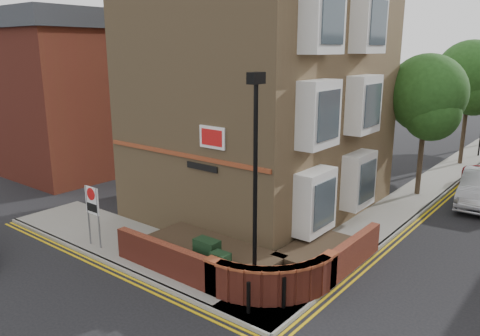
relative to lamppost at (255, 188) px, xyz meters
name	(u,v)px	position (x,y,z in m)	size (l,w,h in m)	color
ground	(185,299)	(-1.60, -1.20, -3.34)	(120.00, 120.00, 0.00)	black
pavement_corner	(145,249)	(-5.10, 0.30, -3.28)	(13.00, 3.00, 0.12)	gray
pavement_main	(430,186)	(0.40, 14.80, -3.28)	(2.00, 32.00, 0.12)	gray
kerb_side	(110,263)	(-5.10, -1.20, -3.28)	(13.00, 0.15, 0.12)	gray
kerb_main_near	(450,189)	(1.40, 14.80, -3.28)	(0.15, 32.00, 0.12)	gray
yellow_lines_side	(104,268)	(-5.10, -1.45, -3.34)	(13.00, 0.28, 0.01)	gold
yellow_lines_main	(455,191)	(1.65, 14.80, -3.34)	(0.28, 32.00, 0.01)	gold
corner_building	(267,67)	(-4.44, 6.80, 2.88)	(8.95, 10.40, 13.60)	olive
garden_wall	(239,268)	(-1.60, 1.30, -3.34)	(6.80, 6.00, 1.20)	maroon
lamppost	(255,188)	(0.00, 0.00, 0.00)	(0.25, 0.50, 6.30)	black
utility_cabinet_large	(207,258)	(-1.90, 0.10, -2.62)	(0.80, 0.45, 1.20)	black
utility_cabinet_small	(220,270)	(-1.10, -0.20, -2.67)	(0.55, 0.40, 1.10)	black
bollard_near	(249,298)	(0.40, -0.80, -2.77)	(0.11, 0.11, 0.90)	black
bollard_far	(284,293)	(1.00, 0.00, -2.77)	(0.11, 0.11, 0.90)	black
zone_sign	(92,205)	(-6.60, -0.70, -1.70)	(0.72, 0.07, 2.20)	slate
side_building	(97,92)	(-16.60, 6.80, 1.20)	(6.40, 10.40, 9.00)	maroon
tree_near	(426,99)	(0.40, 12.85, 1.36)	(3.64, 3.65, 6.70)	#382B1E
tree_mid	(470,80)	(0.40, 20.85, 1.85)	(4.03, 4.03, 7.42)	#382B1E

